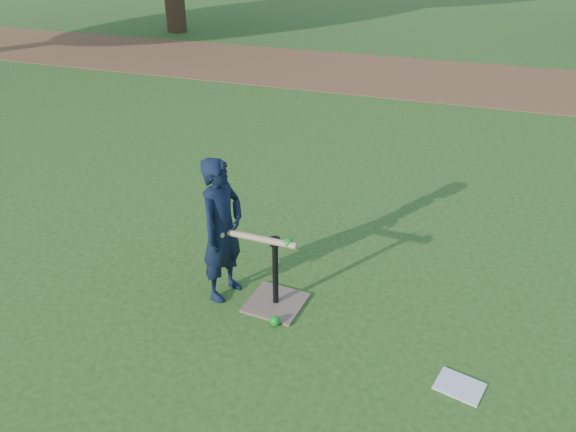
% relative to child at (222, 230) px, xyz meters
% --- Properties ---
extents(ground, '(80.00, 80.00, 0.00)m').
position_rel_child_xyz_m(ground, '(0.12, -0.20, -0.60)').
color(ground, '#285116').
rests_on(ground, ground).
extents(dirt_strip, '(24.00, 3.00, 0.01)m').
position_rel_child_xyz_m(dirt_strip, '(0.12, 7.30, -0.59)').
color(dirt_strip, brown).
rests_on(dirt_strip, ground).
extents(child, '(0.37, 0.49, 1.20)m').
position_rel_child_xyz_m(child, '(0.00, 0.00, 0.00)').
color(child, black).
rests_on(child, ground).
extents(wiffle_ball_ground, '(0.08, 0.08, 0.08)m').
position_rel_child_xyz_m(wiffle_ball_ground, '(0.53, -0.26, -0.56)').
color(wiffle_ball_ground, '#0D971D').
rests_on(wiffle_ball_ground, ground).
extents(clipboard, '(0.35, 0.30, 0.01)m').
position_rel_child_xyz_m(clipboard, '(1.90, -0.45, -0.59)').
color(clipboard, white).
rests_on(clipboard, ground).
extents(batting_tee, '(0.47, 0.47, 0.61)m').
position_rel_child_xyz_m(batting_tee, '(0.44, -0.01, -0.49)').
color(batting_tee, '#78614C').
rests_on(batting_tee, ground).
extents(swing_action, '(0.63, 0.12, 0.08)m').
position_rel_child_xyz_m(swing_action, '(0.34, -0.03, 0.00)').
color(swing_action, tan).
rests_on(swing_action, ground).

